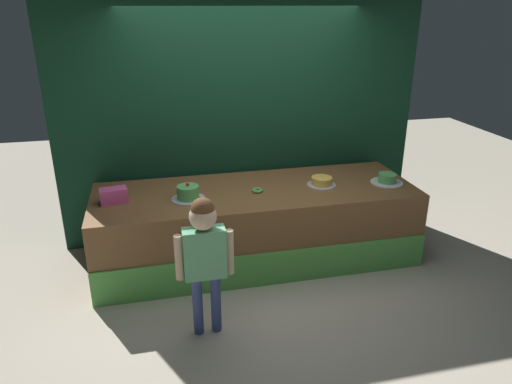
{
  "coord_description": "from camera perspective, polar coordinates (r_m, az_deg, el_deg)",
  "views": [
    {
      "loc": [
        -1.0,
        -3.78,
        2.51
      ],
      "look_at": [
        -0.05,
        0.33,
        0.83
      ],
      "focal_mm": 33.17,
      "sensor_mm": 36.0,
      "label": 1
    }
  ],
  "objects": [
    {
      "name": "curtain_backdrop",
      "position": [
        5.21,
        -1.68,
        9.29
      ],
      "size": [
        3.98,
        0.08,
        2.79
      ],
      "primitive_type": "cube",
      "color": "#113823",
      "rests_on": "ground_plane"
    },
    {
      "name": "ground_plane",
      "position": [
        4.65,
        1.54,
        -11.05
      ],
      "size": [
        12.0,
        12.0,
        0.0
      ],
      "primitive_type": "plane",
      "color": "#BCB29E"
    },
    {
      "name": "child_figure",
      "position": [
        3.67,
        -6.25,
        -6.82
      ],
      "size": [
        0.46,
        0.21,
        1.19
      ],
      "color": "#3F4C8C",
      "rests_on": "ground_plane"
    },
    {
      "name": "cake_right",
      "position": [
        5.12,
        15.52,
        1.51
      ],
      "size": [
        0.33,
        0.33,
        0.1
      ],
      "color": "silver",
      "rests_on": "stage_platform"
    },
    {
      "name": "donut",
      "position": [
        4.7,
        0.17,
        0.2
      ],
      "size": [
        0.11,
        0.11,
        0.03
      ],
      "primitive_type": "torus",
      "color": "#59B259",
      "rests_on": "stage_platform"
    },
    {
      "name": "cake_center",
      "position": [
        4.92,
        7.92,
        1.26
      ],
      "size": [
        0.3,
        0.3,
        0.14
      ],
      "color": "silver",
      "rests_on": "stage_platform"
    },
    {
      "name": "pink_box",
      "position": [
        4.63,
        -16.8,
        -0.41
      ],
      "size": [
        0.27,
        0.18,
        0.14
      ],
      "primitive_type": "cube",
      "rotation": [
        0.0,
        0.0,
        0.15
      ],
      "color": "#F25AA5",
      "rests_on": "stage_platform"
    },
    {
      "name": "cake_left",
      "position": [
        4.56,
        -8.19,
        -0.14
      ],
      "size": [
        0.33,
        0.33,
        0.17
      ],
      "color": "silver",
      "rests_on": "stage_platform"
    },
    {
      "name": "stage_platform",
      "position": [
        4.93,
        -0.02,
        -3.9
      ],
      "size": [
        3.24,
        1.13,
        0.77
      ],
      "color": "brown",
      "rests_on": "ground_plane"
    }
  ]
}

